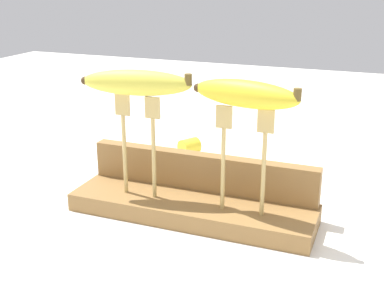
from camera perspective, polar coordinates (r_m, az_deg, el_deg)
ground_plane at (r=0.88m, az=0.00°, el=-8.08°), size 3.00×3.00×0.00m
wooden_board at (r=0.88m, az=0.00°, el=-7.17°), size 0.42×0.12×0.03m
board_backstop at (r=0.90m, az=1.12°, el=-3.13°), size 0.41×0.03×0.07m
fork_stand_left at (r=0.86m, az=-6.05°, el=0.84°), size 0.08×0.01×0.18m
fork_stand_right at (r=0.79m, az=5.82°, el=-0.76°), size 0.09×0.01×0.17m
banana_raised_left at (r=0.83m, az=-6.27°, el=6.88°), size 0.19×0.07×0.04m
banana_raised_right at (r=0.77m, az=6.04°, el=5.64°), size 0.18×0.07×0.04m
banana_chunk_near at (r=1.17m, az=-0.26°, el=-0.26°), size 0.05×0.06×0.04m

